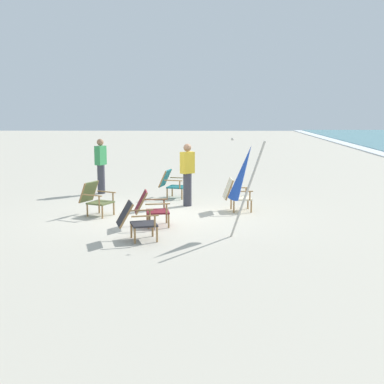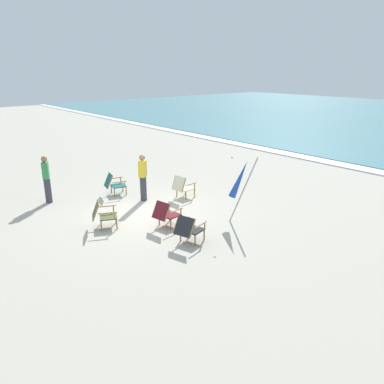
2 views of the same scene
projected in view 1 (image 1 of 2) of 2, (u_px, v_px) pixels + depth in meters
The scene contains 9 objects.
ground_plane at pixel (160, 215), 12.93m from camera, with size 80.00×80.00×0.00m, color #B7AF9E.
beach_chair_front_right at pixel (135, 219), 10.41m from camera, with size 0.75×0.89×0.78m.
beach_chair_back_right at pixel (150, 207), 11.64m from camera, with size 0.68×0.83×0.79m.
beach_chair_front_left at pixel (235, 194), 13.29m from camera, with size 0.64×0.73×0.82m.
beach_chair_back_left at pixel (172, 183), 15.17m from camera, with size 0.74×0.84×0.80m.
beach_chair_far_center at pixel (95, 198), 12.77m from camera, with size 0.82×0.88×0.81m.
umbrella_furled_blue at pixel (242, 174), 10.43m from camera, with size 0.62×0.73×2.00m.
person_near_chairs at pixel (101, 166), 15.82m from camera, with size 0.39×0.33×1.63m.
person_by_waterline at pixel (187, 174), 13.89m from camera, with size 0.37×0.39×1.63m.
Camera 1 is at (12.65, 0.94, 2.66)m, focal length 50.00 mm.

